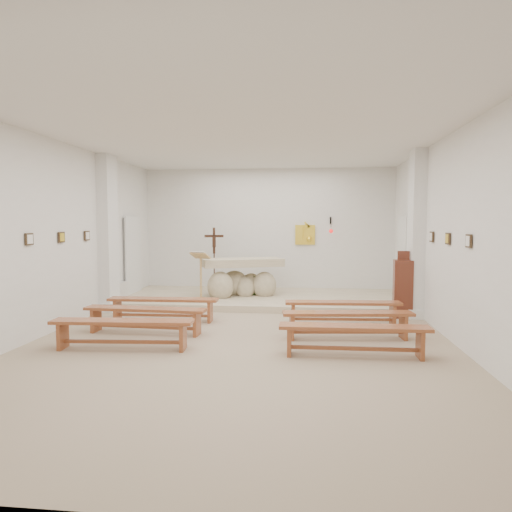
# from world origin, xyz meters

# --- Properties ---
(ground) EXTENTS (7.00, 10.00, 0.00)m
(ground) POSITION_xyz_m (0.00, 0.00, 0.00)
(ground) COLOR tan
(ground) RESTS_ON ground
(wall_left) EXTENTS (0.02, 10.00, 3.50)m
(wall_left) POSITION_xyz_m (-3.49, 0.00, 1.75)
(wall_left) COLOR white
(wall_left) RESTS_ON ground
(wall_right) EXTENTS (0.02, 10.00, 3.50)m
(wall_right) POSITION_xyz_m (3.49, 0.00, 1.75)
(wall_right) COLOR white
(wall_right) RESTS_ON ground
(wall_back) EXTENTS (7.00, 0.02, 3.50)m
(wall_back) POSITION_xyz_m (0.00, 4.99, 1.75)
(wall_back) COLOR white
(wall_back) RESTS_ON ground
(ceiling) EXTENTS (7.00, 10.00, 0.02)m
(ceiling) POSITION_xyz_m (0.00, 0.00, 3.49)
(ceiling) COLOR silver
(ceiling) RESTS_ON wall_back
(sanctuary_platform) EXTENTS (6.98, 3.00, 0.15)m
(sanctuary_platform) POSITION_xyz_m (0.00, 3.50, 0.07)
(sanctuary_platform) COLOR beige
(sanctuary_platform) RESTS_ON ground
(pilaster_left) EXTENTS (0.26, 0.55, 3.50)m
(pilaster_left) POSITION_xyz_m (-3.37, 2.00, 1.75)
(pilaster_left) COLOR white
(pilaster_left) RESTS_ON ground
(pilaster_right) EXTENTS (0.26, 0.55, 3.50)m
(pilaster_right) POSITION_xyz_m (3.37, 2.00, 1.75)
(pilaster_right) COLOR white
(pilaster_right) RESTS_ON ground
(gold_wall_relief) EXTENTS (0.55, 0.04, 0.55)m
(gold_wall_relief) POSITION_xyz_m (1.05, 4.96, 1.65)
(gold_wall_relief) COLOR yellow
(gold_wall_relief) RESTS_ON wall_back
(sanctuary_lamp) EXTENTS (0.11, 0.36, 0.44)m
(sanctuary_lamp) POSITION_xyz_m (1.75, 4.71, 1.81)
(sanctuary_lamp) COLOR black
(sanctuary_lamp) RESTS_ON wall_back
(station_frame_left_front) EXTENTS (0.03, 0.20, 0.20)m
(station_frame_left_front) POSITION_xyz_m (-3.47, -0.80, 1.72)
(station_frame_left_front) COLOR #3A2A19
(station_frame_left_front) RESTS_ON wall_left
(station_frame_left_mid) EXTENTS (0.03, 0.20, 0.20)m
(station_frame_left_mid) POSITION_xyz_m (-3.47, 0.20, 1.72)
(station_frame_left_mid) COLOR #3A2A19
(station_frame_left_mid) RESTS_ON wall_left
(station_frame_left_rear) EXTENTS (0.03, 0.20, 0.20)m
(station_frame_left_rear) POSITION_xyz_m (-3.47, 1.20, 1.72)
(station_frame_left_rear) COLOR #3A2A19
(station_frame_left_rear) RESTS_ON wall_left
(station_frame_right_front) EXTENTS (0.03, 0.20, 0.20)m
(station_frame_right_front) POSITION_xyz_m (3.47, -0.80, 1.72)
(station_frame_right_front) COLOR #3A2A19
(station_frame_right_front) RESTS_ON wall_right
(station_frame_right_mid) EXTENTS (0.03, 0.20, 0.20)m
(station_frame_right_mid) POSITION_xyz_m (3.47, 0.20, 1.72)
(station_frame_right_mid) COLOR #3A2A19
(station_frame_right_mid) RESTS_ON wall_right
(station_frame_right_rear) EXTENTS (0.03, 0.20, 0.20)m
(station_frame_right_rear) POSITION_xyz_m (3.47, 1.20, 1.72)
(station_frame_right_rear) COLOR #3A2A19
(station_frame_right_rear) RESTS_ON wall_right
(radiator_left) EXTENTS (0.10, 0.85, 0.52)m
(radiator_left) POSITION_xyz_m (-3.43, 2.70, 0.27)
(radiator_left) COLOR silver
(radiator_left) RESTS_ON ground
(radiator_right) EXTENTS (0.10, 0.85, 0.52)m
(radiator_right) POSITION_xyz_m (3.43, 2.70, 0.27)
(radiator_right) COLOR silver
(radiator_right) RESTS_ON ground
(altar) EXTENTS (2.15, 1.45, 1.03)m
(altar) POSITION_xyz_m (-0.54, 3.44, 0.55)
(altar) COLOR beige
(altar) RESTS_ON sanctuary_platform
(lectern) EXTENTS (0.49, 0.44, 1.17)m
(lectern) POSITION_xyz_m (-1.41, 2.71, 0.73)
(lectern) COLOR tan
(lectern) RESTS_ON sanctuary_platform
(crucifix_stand) EXTENTS (0.51, 0.22, 1.71)m
(crucifix_stand) POSITION_xyz_m (-1.41, 4.30, 1.14)
(crucifix_stand) COLOR #321D10
(crucifix_stand) RESTS_ON sanctuary_platform
(potted_plant) EXTENTS (0.46, 0.40, 0.50)m
(potted_plant) POSITION_xyz_m (-0.21, 3.66, 0.40)
(potted_plant) COLOR #355C24
(potted_plant) RESTS_ON sanctuary_platform
(donation_pedestal) EXTENTS (0.40, 0.40, 1.40)m
(donation_pedestal) POSITION_xyz_m (3.10, 1.90, 0.62)
(donation_pedestal) COLOR #5A2119
(donation_pedestal) RESTS_ON ground
(bench_left_front) EXTENTS (2.23, 0.41, 0.47)m
(bench_left_front) POSITION_xyz_m (-1.79, 0.99, 0.35)
(bench_left_front) COLOR #964F2B
(bench_left_front) RESTS_ON ground
(bench_right_front) EXTENTS (2.24, 0.49, 0.47)m
(bench_right_front) POSITION_xyz_m (1.79, 0.99, 0.35)
(bench_right_front) COLOR #964F2B
(bench_right_front) RESTS_ON ground
(bench_left_second) EXTENTS (2.24, 0.47, 0.47)m
(bench_left_second) POSITION_xyz_m (-1.79, -0.04, 0.35)
(bench_left_second) COLOR #964F2B
(bench_left_second) RESTS_ON ground
(bench_right_second) EXTENTS (2.25, 0.60, 0.47)m
(bench_right_second) POSITION_xyz_m (1.79, -0.04, 0.35)
(bench_right_second) COLOR #964F2B
(bench_right_second) RESTS_ON ground
(bench_left_third) EXTENTS (2.24, 0.50, 0.47)m
(bench_left_third) POSITION_xyz_m (-1.79, -1.08, 0.35)
(bench_left_third) COLOR #964F2B
(bench_left_third) RESTS_ON ground
(bench_right_third) EXTENTS (2.22, 0.37, 0.47)m
(bench_right_third) POSITION_xyz_m (1.79, -1.08, 0.35)
(bench_right_third) COLOR #964F2B
(bench_right_third) RESTS_ON ground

